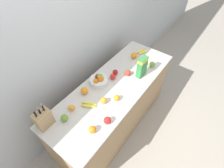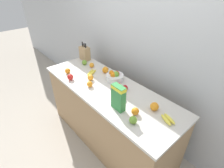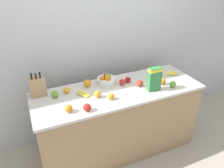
{
  "view_description": "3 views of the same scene",
  "coord_description": "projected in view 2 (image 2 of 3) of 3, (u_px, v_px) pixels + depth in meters",
  "views": [
    {
      "loc": [
        -1.19,
        -0.85,
        2.5
      ],
      "look_at": [
        -0.08,
        -0.03,
        1.03
      ],
      "focal_mm": 28.0,
      "sensor_mm": 36.0,
      "label": 1
    },
    {
      "loc": [
        1.36,
        -1.11,
        2.09
      ],
      "look_at": [
        0.08,
        0.0,
        0.99
      ],
      "focal_mm": 28.0,
      "sensor_mm": 36.0,
      "label": 2
    },
    {
      "loc": [
        -0.94,
        -1.95,
        2.18
      ],
      "look_at": [
        -0.06,
        0.05,
        0.96
      ],
      "focal_mm": 35.0,
      "sensor_mm": 36.0,
      "label": 3
    }
  ],
  "objects": [
    {
      "name": "wall_back",
      "position": [
        141.0,
        45.0,
        2.21
      ],
      "size": [
        9.0,
        0.06,
        2.6
      ],
      "color": "silver",
      "rests_on": "ground_plane"
    },
    {
      "name": "orange_front_right",
      "position": [
        68.0,
        71.0,
        2.39
      ],
      "size": [
        0.08,
        0.08,
        0.08
      ],
      "primitive_type": "sphere",
      "color": "orange",
      "rests_on": "counter"
    },
    {
      "name": "apple_rightmost",
      "position": [
        125.0,
        88.0,
        2.05
      ],
      "size": [
        0.07,
        0.07,
        0.07
      ],
      "primitive_type": "sphere",
      "color": "#A31419",
      "rests_on": "counter"
    },
    {
      "name": "banana_bunch_right",
      "position": [
        91.0,
        72.0,
        2.4
      ],
      "size": [
        0.14,
        0.19,
        0.03
      ],
      "rotation": [
        0.0,
        0.0,
        5.18
      ],
      "color": "yellow",
      "rests_on": "counter"
    },
    {
      "name": "orange_near_bowl",
      "position": [
        92.0,
        65.0,
        2.55
      ],
      "size": [
        0.07,
        0.07,
        0.07
      ],
      "primitive_type": "sphere",
      "color": "orange",
      "rests_on": "counter"
    },
    {
      "name": "fruit_bowl",
      "position": [
        115.0,
        76.0,
        2.23
      ],
      "size": [
        0.23,
        0.23,
        0.13
      ],
      "color": "silver",
      "rests_on": "counter"
    },
    {
      "name": "apple_front",
      "position": [
        118.0,
        85.0,
        2.09
      ],
      "size": [
        0.07,
        0.07,
        0.07
      ],
      "primitive_type": "sphere",
      "color": "red",
      "rests_on": "counter"
    },
    {
      "name": "orange_by_cereal",
      "position": [
        135.0,
        111.0,
        1.7
      ],
      "size": [
        0.08,
        0.08,
        0.08
      ],
      "primitive_type": "sphere",
      "color": "orange",
      "rests_on": "counter"
    },
    {
      "name": "orange_front_left",
      "position": [
        90.0,
        84.0,
        2.11
      ],
      "size": [
        0.07,
        0.07,
        0.07
      ],
      "primitive_type": "sphere",
      "color": "orange",
      "rests_on": "counter"
    },
    {
      "name": "counter",
      "position": [
        108.0,
        115.0,
        2.36
      ],
      "size": [
        1.96,
        0.69,
        0.9
      ],
      "color": "tan",
      "rests_on": "ground_plane"
    },
    {
      "name": "orange_front_center",
      "position": [
        105.0,
        70.0,
        2.4
      ],
      "size": [
        0.09,
        0.09,
        0.09
      ],
      "primitive_type": "sphere",
      "color": "orange",
      "rests_on": "counter"
    },
    {
      "name": "orange_mid_right",
      "position": [
        154.0,
        107.0,
        1.75
      ],
      "size": [
        0.09,
        0.09,
        0.09
      ],
      "primitive_type": "sphere",
      "color": "orange",
      "rests_on": "counter"
    },
    {
      "name": "orange_mid_left",
      "position": [
        90.0,
        77.0,
        2.24
      ],
      "size": [
        0.08,
        0.08,
        0.08
      ],
      "primitive_type": "sphere",
      "color": "orange",
      "rests_on": "counter"
    },
    {
      "name": "knife_block",
      "position": [
        85.0,
        53.0,
        2.73
      ],
      "size": [
        0.16,
        0.11,
        0.32
      ],
      "color": "tan",
      "rests_on": "counter"
    },
    {
      "name": "apple_near_bananas",
      "position": [
        121.0,
        95.0,
        1.92
      ],
      "size": [
        0.08,
        0.08,
        0.08
      ],
      "primitive_type": "sphere",
      "color": "red",
      "rests_on": "counter"
    },
    {
      "name": "apple_leftmost",
      "position": [
        84.0,
        62.0,
        2.61
      ],
      "size": [
        0.08,
        0.08,
        0.08
      ],
      "primitive_type": "sphere",
      "color": "#6B9E33",
      "rests_on": "counter"
    },
    {
      "name": "ground_plane",
      "position": [
        109.0,
        137.0,
        2.61
      ],
      "size": [
        14.0,
        14.0,
        0.0
      ],
      "primitive_type": "plane",
      "color": "#B2A899"
    },
    {
      "name": "cereal_box",
      "position": [
        118.0,
        97.0,
        1.71
      ],
      "size": [
        0.16,
        0.08,
        0.28
      ],
      "rotation": [
        0.0,
        0.0,
        -0.03
      ],
      "color": "#338442",
      "rests_on": "counter"
    },
    {
      "name": "apple_middle",
      "position": [
        133.0,
        120.0,
        1.6
      ],
      "size": [
        0.08,
        0.08,
        0.08
      ],
      "primitive_type": "sphere",
      "color": "#6B9E33",
      "rests_on": "counter"
    },
    {
      "name": "banana_bunch_left",
      "position": [
        168.0,
        119.0,
        1.64
      ],
      "size": [
        0.17,
        0.12,
        0.04
      ],
      "rotation": [
        0.0,
        0.0,
        5.92
      ],
      "color": "yellow",
      "rests_on": "counter"
    },
    {
      "name": "apple_by_knife_block",
      "position": [
        70.0,
        77.0,
        2.25
      ],
      "size": [
        0.08,
        0.08,
        0.08
      ],
      "primitive_type": "sphere",
      "color": "red",
      "rests_on": "counter"
    }
  ]
}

